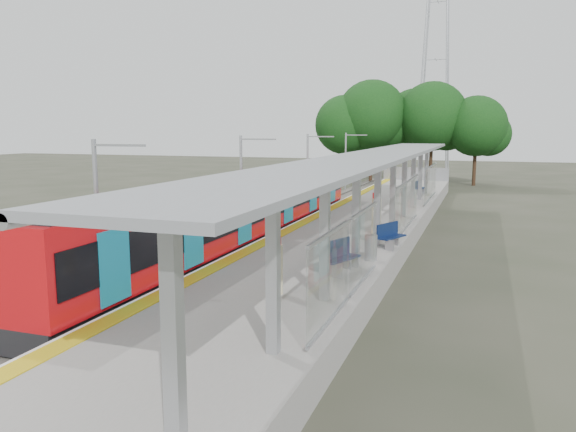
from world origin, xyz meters
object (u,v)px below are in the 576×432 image
at_px(bench_far, 419,187).
at_px(info_pillar_far, 376,216).
at_px(info_pillar_near, 276,269).
at_px(bench_near, 339,256).
at_px(bench_mid, 390,235).
at_px(litter_bin, 371,248).
at_px(train, 241,209).

distance_m(bench_far, info_pillar_far, 16.89).
height_order(bench_far, info_pillar_near, info_pillar_near).
relative_size(info_pillar_near, info_pillar_far, 0.90).
distance_m(bench_near, bench_mid, 4.71).
xyz_separation_m(bench_mid, info_pillar_near, (-2.08, -7.51, 0.21)).
distance_m(info_pillar_near, litter_bin, 5.38).
bearing_deg(bench_near, bench_far, 110.82).
relative_size(bench_far, litter_bin, 1.61).
height_order(train, bench_near, train).
relative_size(bench_mid, bench_far, 1.01).
bearing_deg(train, bench_far, 71.66).
bearing_deg(bench_mid, bench_near, -77.86).
relative_size(bench_mid, info_pillar_far, 0.80).
bearing_deg(bench_far, bench_near, -83.58).
relative_size(bench_near, bench_far, 1.12).
xyz_separation_m(bench_near, info_pillar_near, (-1.11, -2.90, 0.15)).
bearing_deg(bench_far, bench_mid, -80.76).
xyz_separation_m(bench_near, bench_far, (-0.06, 24.32, -0.06)).
xyz_separation_m(bench_mid, litter_bin, (-0.31, -2.44, -0.06)).
xyz_separation_m(bench_mid, info_pillar_far, (-1.08, 2.82, 0.29)).
distance_m(bench_far, info_pillar_near, 27.24).
bearing_deg(bench_near, litter_bin, 93.89).
bearing_deg(litter_bin, train, 150.99).
height_order(info_pillar_near, litter_bin, info_pillar_near).
relative_size(train, bench_near, 16.29).
bearing_deg(bench_near, bench_mid, 98.90).
bearing_deg(info_pillar_far, bench_near, -108.14).
distance_m(bench_far, litter_bin, 22.16).
bearing_deg(info_pillar_far, bench_mid, -88.02).
distance_m(bench_mid, info_pillar_far, 3.03).
bearing_deg(info_pillar_near, bench_far, 110.86).
height_order(train, bench_mid, train).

